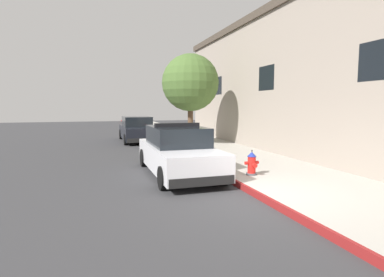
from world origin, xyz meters
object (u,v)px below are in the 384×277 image
at_px(parked_car_silver_ahead, 137,130).
at_px(street_tree, 190,83).
at_px(fire_hydrant, 252,163).
at_px(police_cruiser, 178,152).

height_order(parked_car_silver_ahead, street_tree, street_tree).
relative_size(parked_car_silver_ahead, fire_hydrant, 6.37).
bearing_deg(fire_hydrant, street_tree, 87.00).
bearing_deg(fire_hydrant, police_cruiser, 141.59).
bearing_deg(street_tree, parked_car_silver_ahead, 120.95).
relative_size(police_cruiser, street_tree, 1.01).
distance_m(police_cruiser, fire_hydrant, 2.43).
height_order(police_cruiser, parked_car_silver_ahead, police_cruiser).
distance_m(police_cruiser, street_tree, 6.98).
relative_size(police_cruiser, parked_car_silver_ahead, 1.00).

